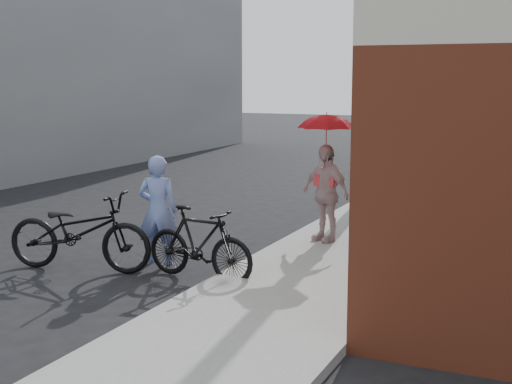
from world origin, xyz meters
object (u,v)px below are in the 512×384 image
Objects in this scene: bike_left at (80,231)px; planter at (381,242)px; officer at (158,210)px; utility_pole at (368,37)px; kimono_woman at (325,193)px; bike_right at (200,243)px.

planter is at bearing -67.14° from bike_left.
bike_left is at bearing 28.97° from officer.
planter is (1.42, -4.07, -3.27)m from utility_pole.
officer reaches higher than bike_left.
planter is at bearing -70.84° from utility_pole.
utility_pole is at bearing -117.91° from officer.
utility_pole reaches higher than officer.
planter is (2.85, 1.73, -0.57)m from officer.
utility_pole is at bearing 119.13° from kimono_woman.
officer is at bearing 69.10° from bike_right.
utility_pole reaches higher than planter.
bike_right is at bearing -89.08° from kimono_woman.
officer is at bearing -103.92° from utility_pole.
utility_pole is 6.56m from officer.
utility_pole is at bearing 109.16° from planter.
bike_left is 1.29× the size of bike_right.
utility_pole is 16.59× the size of planter.
bike_left is (-0.82, -0.76, -0.24)m from officer.
bike_left reaches higher than planter.
bike_left reaches higher than bike_right.
officer is 0.75× the size of bike_left.
utility_pole is 6.97m from bike_right.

